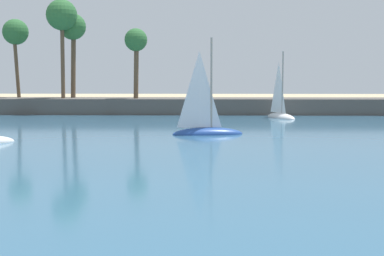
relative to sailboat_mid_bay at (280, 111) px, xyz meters
name	(u,v)px	position (x,y,z in m)	size (l,w,h in m)	color
sea	(203,117)	(-7.93, 1.29, -0.68)	(220.00, 90.13, 0.06)	#33607F
palm_headland	(127,86)	(-16.68, 6.42, 2.43)	(108.06, 6.06, 12.93)	#514C47
sailboat_mid_bay	(280,111)	(0.00, 0.00, 0.00)	(3.23, 5.18, 7.22)	white
sailboat_far_left	(206,125)	(-7.59, -15.91, 0.03)	(5.36, 2.30, 7.52)	#234793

